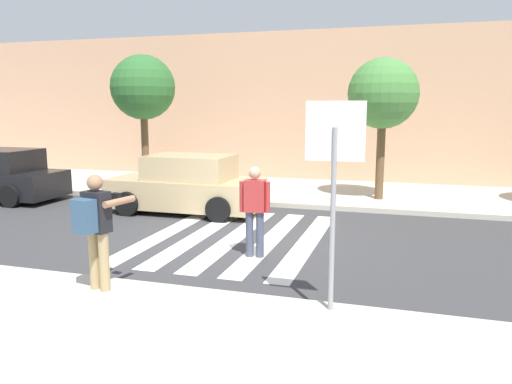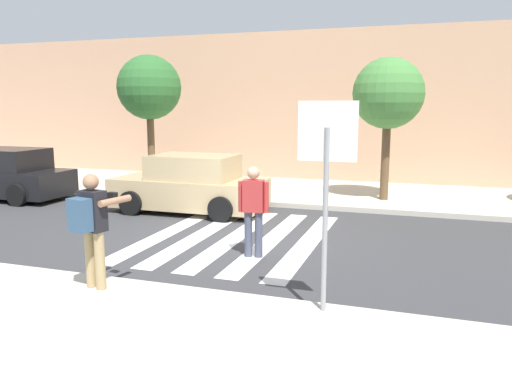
{
  "view_description": "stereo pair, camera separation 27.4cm",
  "coord_description": "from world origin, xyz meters",
  "px_view_note": "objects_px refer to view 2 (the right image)",
  "views": [
    {
      "loc": [
        3.5,
        -9.79,
        2.83
      ],
      "look_at": [
        0.6,
        -0.2,
        1.1
      ],
      "focal_mm": 35.0,
      "sensor_mm": 36.0,
      "label": 1
    },
    {
      "loc": [
        3.76,
        -9.71,
        2.83
      ],
      "look_at": [
        0.6,
        -0.2,
        1.1
      ],
      "focal_mm": 35.0,
      "sensor_mm": 36.0,
      "label": 2
    }
  ],
  "objects_px": {
    "street_tree_west": "(149,88)",
    "street_tree_center": "(388,94)",
    "stop_sign": "(327,160)",
    "photographer_with_backpack": "(92,221)",
    "pedestrian_crossing": "(253,207)",
    "parked_car_tan": "(190,185)",
    "parked_car_black": "(5,175)"
  },
  "relations": [
    {
      "from": "parked_car_tan",
      "to": "photographer_with_backpack",
      "type": "bearing_deg",
      "value": -77.62
    },
    {
      "from": "parked_car_black",
      "to": "street_tree_center",
      "type": "xyz_separation_m",
      "value": [
        11.16,
        2.74,
        2.43
      ]
    },
    {
      "from": "stop_sign",
      "to": "photographer_with_backpack",
      "type": "bearing_deg",
      "value": -175.1
    },
    {
      "from": "stop_sign",
      "to": "photographer_with_backpack",
      "type": "relative_size",
      "value": 1.6
    },
    {
      "from": "street_tree_center",
      "to": "photographer_with_backpack",
      "type": "bearing_deg",
      "value": -112.07
    },
    {
      "from": "stop_sign",
      "to": "street_tree_center",
      "type": "relative_size",
      "value": 0.68
    },
    {
      "from": "street_tree_west",
      "to": "street_tree_center",
      "type": "xyz_separation_m",
      "value": [
        7.66,
        -0.04,
        -0.25
      ]
    },
    {
      "from": "photographer_with_backpack",
      "to": "pedestrian_crossing",
      "type": "relative_size",
      "value": 1.0
    },
    {
      "from": "street_tree_west",
      "to": "street_tree_center",
      "type": "relative_size",
      "value": 1.07
    },
    {
      "from": "stop_sign",
      "to": "parked_car_black",
      "type": "bearing_deg",
      "value": 152.47
    },
    {
      "from": "photographer_with_backpack",
      "to": "street_tree_center",
      "type": "height_order",
      "value": "street_tree_center"
    },
    {
      "from": "stop_sign",
      "to": "street_tree_west",
      "type": "distance_m",
      "value": 11.41
    },
    {
      "from": "stop_sign",
      "to": "parked_car_tan",
      "type": "bearing_deg",
      "value": 129.43
    },
    {
      "from": "stop_sign",
      "to": "pedestrian_crossing",
      "type": "xyz_separation_m",
      "value": [
        -1.79,
        2.38,
        -1.18
      ]
    },
    {
      "from": "pedestrian_crossing",
      "to": "parked_car_tan",
      "type": "bearing_deg",
      "value": 131.07
    },
    {
      "from": "parked_car_tan",
      "to": "street_tree_center",
      "type": "distance_m",
      "value": 6.1
    },
    {
      "from": "pedestrian_crossing",
      "to": "street_tree_west",
      "type": "xyz_separation_m",
      "value": [
        -5.7,
        6.14,
        2.43
      ]
    },
    {
      "from": "parked_car_tan",
      "to": "street_tree_west",
      "type": "relative_size",
      "value": 0.94
    },
    {
      "from": "photographer_with_backpack",
      "to": "pedestrian_crossing",
      "type": "bearing_deg",
      "value": 59.06
    },
    {
      "from": "pedestrian_crossing",
      "to": "street_tree_center",
      "type": "xyz_separation_m",
      "value": [
        1.95,
        6.1,
        2.18
      ]
    },
    {
      "from": "pedestrian_crossing",
      "to": "street_tree_center",
      "type": "relative_size",
      "value": 0.43
    },
    {
      "from": "pedestrian_crossing",
      "to": "street_tree_center",
      "type": "distance_m",
      "value": 6.76
    },
    {
      "from": "parked_car_tan",
      "to": "street_tree_west",
      "type": "distance_m",
      "value": 4.76
    },
    {
      "from": "parked_car_black",
      "to": "street_tree_west",
      "type": "xyz_separation_m",
      "value": [
        3.51,
        2.79,
        2.68
      ]
    },
    {
      "from": "photographer_with_backpack",
      "to": "pedestrian_crossing",
      "type": "height_order",
      "value": "photographer_with_backpack"
    },
    {
      "from": "photographer_with_backpack",
      "to": "stop_sign",
      "type": "bearing_deg",
      "value": 4.9
    },
    {
      "from": "pedestrian_crossing",
      "to": "parked_car_black",
      "type": "relative_size",
      "value": 0.42
    },
    {
      "from": "pedestrian_crossing",
      "to": "parked_car_tan",
      "type": "relative_size",
      "value": 0.42
    },
    {
      "from": "photographer_with_backpack",
      "to": "street_tree_center",
      "type": "bearing_deg",
      "value": 67.93
    },
    {
      "from": "pedestrian_crossing",
      "to": "street_tree_center",
      "type": "height_order",
      "value": "street_tree_center"
    },
    {
      "from": "street_tree_west",
      "to": "parked_car_tan",
      "type": "bearing_deg",
      "value": -45.09
    },
    {
      "from": "parked_car_tan",
      "to": "street_tree_center",
      "type": "bearing_deg",
      "value": 29.36
    }
  ]
}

